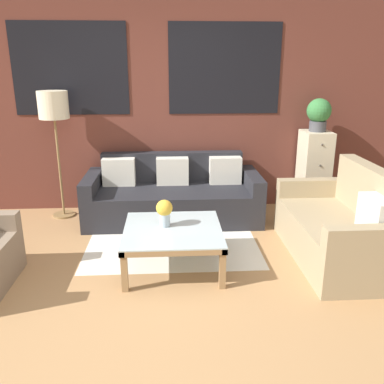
{
  "coord_description": "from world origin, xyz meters",
  "views": [
    {
      "loc": [
        0.23,
        -2.86,
        1.86
      ],
      "look_at": [
        0.47,
        1.28,
        0.55
      ],
      "focal_mm": 38.0,
      "sensor_mm": 36.0,
      "label": 1
    }
  ],
  "objects_px": {
    "drawer_cabinet": "(313,171)",
    "coffee_table": "(173,234)",
    "potted_plant": "(319,113)",
    "settee_vintage": "(341,229)",
    "floor_lamp": "(54,111)",
    "flower_vase": "(164,211)",
    "couch_dark": "(173,196)"
  },
  "relations": [
    {
      "from": "drawer_cabinet",
      "to": "coffee_table",
      "type": "bearing_deg",
      "value": -141.09
    },
    {
      "from": "drawer_cabinet",
      "to": "flower_vase",
      "type": "relative_size",
      "value": 4.02
    },
    {
      "from": "settee_vintage",
      "to": "flower_vase",
      "type": "xyz_separation_m",
      "value": [
        -1.73,
        -0.02,
        0.23
      ]
    },
    {
      "from": "couch_dark",
      "to": "settee_vintage",
      "type": "height_order",
      "value": "settee_vintage"
    },
    {
      "from": "floor_lamp",
      "to": "flower_vase",
      "type": "bearing_deg",
      "value": -47.0
    },
    {
      "from": "settee_vintage",
      "to": "flower_vase",
      "type": "relative_size",
      "value": 5.93
    },
    {
      "from": "floor_lamp",
      "to": "potted_plant",
      "type": "distance_m",
      "value": 3.23
    },
    {
      "from": "couch_dark",
      "to": "floor_lamp",
      "type": "bearing_deg",
      "value": 173.22
    },
    {
      "from": "settee_vintage",
      "to": "floor_lamp",
      "type": "bearing_deg",
      "value": 155.54
    },
    {
      "from": "floor_lamp",
      "to": "potted_plant",
      "type": "height_order",
      "value": "floor_lamp"
    },
    {
      "from": "coffee_table",
      "to": "settee_vintage",
      "type": "bearing_deg",
      "value": 2.93
    },
    {
      "from": "potted_plant",
      "to": "settee_vintage",
      "type": "bearing_deg",
      "value": -98.05
    },
    {
      "from": "couch_dark",
      "to": "potted_plant",
      "type": "distance_m",
      "value": 2.09
    },
    {
      "from": "settee_vintage",
      "to": "couch_dark",
      "type": "bearing_deg",
      "value": 143.39
    },
    {
      "from": "drawer_cabinet",
      "to": "flower_vase",
      "type": "xyz_separation_m",
      "value": [
        -1.93,
        -1.43,
        0.02
      ]
    },
    {
      "from": "settee_vintage",
      "to": "drawer_cabinet",
      "type": "relative_size",
      "value": 1.47
    },
    {
      "from": "couch_dark",
      "to": "coffee_table",
      "type": "height_order",
      "value": "couch_dark"
    },
    {
      "from": "coffee_table",
      "to": "potted_plant",
      "type": "bearing_deg",
      "value": 38.91
    },
    {
      "from": "coffee_table",
      "to": "flower_vase",
      "type": "relative_size",
      "value": 3.49
    },
    {
      "from": "potted_plant",
      "to": "flower_vase",
      "type": "distance_m",
      "value": 2.51
    },
    {
      "from": "settee_vintage",
      "to": "coffee_table",
      "type": "xyz_separation_m",
      "value": [
        -1.65,
        -0.08,
        0.03
      ]
    },
    {
      "from": "floor_lamp",
      "to": "potted_plant",
      "type": "relative_size",
      "value": 3.82
    },
    {
      "from": "coffee_table",
      "to": "drawer_cabinet",
      "type": "relative_size",
      "value": 0.87
    },
    {
      "from": "flower_vase",
      "to": "coffee_table",
      "type": "bearing_deg",
      "value": -41.38
    },
    {
      "from": "floor_lamp",
      "to": "couch_dark",
      "type": "bearing_deg",
      "value": -6.78
    },
    {
      "from": "flower_vase",
      "to": "drawer_cabinet",
      "type": "bearing_deg",
      "value": 36.56
    },
    {
      "from": "couch_dark",
      "to": "floor_lamp",
      "type": "distance_m",
      "value": 1.76
    },
    {
      "from": "coffee_table",
      "to": "flower_vase",
      "type": "bearing_deg",
      "value": 138.62
    },
    {
      "from": "couch_dark",
      "to": "flower_vase",
      "type": "height_order",
      "value": "couch_dark"
    },
    {
      "from": "drawer_cabinet",
      "to": "potted_plant",
      "type": "bearing_deg",
      "value": 90.0
    },
    {
      "from": "settee_vintage",
      "to": "potted_plant",
      "type": "relative_size",
      "value": 3.78
    },
    {
      "from": "potted_plant",
      "to": "couch_dark",
      "type": "bearing_deg",
      "value": -173.83
    }
  ]
}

